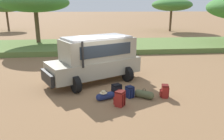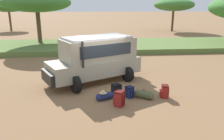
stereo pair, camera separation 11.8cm
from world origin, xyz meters
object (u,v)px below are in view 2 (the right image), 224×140
Objects in this scene: duffel_bag_low_black_case at (105,96)px; acacia_tree_centre_back at (37,3)px; backpack_beside_front_wheel at (117,90)px; safari_vehicle at (96,58)px; backpack_outermost at (164,91)px; acacia_tree_right_mid at (174,5)px; backpack_cluster_center at (129,92)px; duffel_bag_soft_canvas at (144,94)px; backpack_near_rear_wheel at (119,99)px; acacia_tree_left_mid at (8,7)px.

duffel_bag_low_black_case is 15.59m from acacia_tree_centre_back.
safari_vehicle is at bearing 111.05° from backpack_beside_front_wheel.
backpack_outermost is (2.12, -0.38, 0.02)m from backpack_beside_front_wheel.
acacia_tree_centre_back is at bearing -146.21° from acacia_tree_right_mid.
backpack_cluster_center is at bearing -59.87° from safari_vehicle.
duffel_bag_soft_canvas is at bearing 179.42° from backpack_outermost.
backpack_beside_front_wheel is 0.60m from backpack_cluster_center.
backpack_beside_front_wheel is (0.85, -2.22, -1.02)m from safari_vehicle.
backpack_beside_front_wheel is 0.08× the size of acacia_tree_right_mid.
backpack_cluster_center is 15.90m from acacia_tree_centre_back.
acacia_tree_right_mid is at bearing 67.33° from duffel_bag_soft_canvas.
backpack_cluster_center is 0.08× the size of acacia_tree_right_mid.
acacia_tree_centre_back is (-8.41, 13.94, 4.00)m from backpack_outermost.
backpack_beside_front_wheel is 28.89m from acacia_tree_right_mid.
safari_vehicle is 0.80× the size of acacia_tree_right_mid.
safari_vehicle is 3.51m from backpack_near_rear_wheel.
duffel_bag_low_black_case is 0.16× the size of acacia_tree_left_mid.
acacia_tree_centre_back is (-6.84, 13.77, 4.03)m from backpack_cluster_center.
acacia_tree_left_mid reaches higher than duffel_bag_soft_canvas.
safari_vehicle is 6.26× the size of duffel_bag_low_black_case.
acacia_tree_left_mid is at bearing 116.48° from safari_vehicle.
duffel_bag_low_black_case is (-2.67, 0.04, -0.12)m from backpack_outermost.
safari_vehicle is at bearing -64.41° from acacia_tree_centre_back.
acacia_tree_centre_back is (8.38, -16.38, 0.51)m from acacia_tree_left_mid.
backpack_near_rear_wheel is at bearing -150.74° from duffel_bag_soft_canvas.
duffel_bag_soft_canvas is 0.11× the size of acacia_tree_centre_back.
backpack_beside_front_wheel reaches higher than duffel_bag_soft_canvas.
safari_vehicle is 12.92m from acacia_tree_centre_back.
backpack_beside_front_wheel is 0.68× the size of duffel_bag_soft_canvas.
duffel_bag_soft_canvas is 28.76m from acacia_tree_right_mid.
acacia_tree_left_mid is at bearing 115.32° from backpack_near_rear_wheel.
duffel_bag_soft_canvas is at bearing -51.75° from safari_vehicle.
duffel_bag_low_black_case is at bearing -173.17° from backpack_cluster_center.
safari_vehicle is at bearing 120.13° from backpack_cluster_center.
acacia_tree_left_mid is (-15.22, 30.15, 3.52)m from backpack_cluster_center.
backpack_outermost is at bearing 17.21° from backpack_near_rear_wheel.
acacia_tree_centre_back reaches higher than duffel_bag_soft_canvas.
backpack_near_rear_wheel is 0.10× the size of acacia_tree_right_mid.
backpack_outermost is (2.98, -2.60, -1.01)m from safari_vehicle.
backpack_beside_front_wheel is at bearing 162.64° from duffel_bag_soft_canvas.
safari_vehicle is 9.03× the size of backpack_outermost.
acacia_tree_centre_back reaches higher than duffel_bag_low_black_case.
backpack_cluster_center is 0.61× the size of duffel_bag_low_black_case.
acacia_tree_centre_back is (-6.28, 13.56, 4.01)m from backpack_beside_front_wheel.
duffel_bag_low_black_case is at bearing -83.19° from safari_vehicle.
acacia_tree_centre_back is (-7.47, 13.93, 4.11)m from duffel_bag_soft_canvas.
backpack_cluster_center is at bearing 165.85° from duffel_bag_soft_canvas.
backpack_cluster_center reaches higher than duffel_bag_low_black_case.
backpack_cluster_center is (1.41, -2.43, -1.04)m from safari_vehicle.
acacia_tree_left_mid is (-14.66, 30.98, 3.46)m from backpack_near_rear_wheel.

